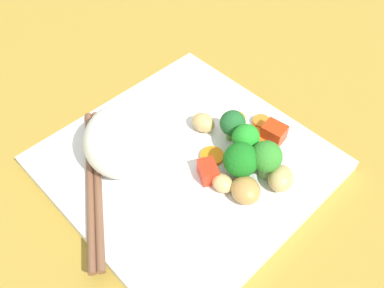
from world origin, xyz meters
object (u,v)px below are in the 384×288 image
Objects in this scene: square_plate at (186,164)px; carrot_slice_0 at (238,121)px; chopstick_pair at (94,182)px; rice_mound at (123,140)px; broccoli_floret_2 at (246,139)px.

carrot_slice_0 reaches higher than square_plate.
square_plate is 1.56× the size of chopstick_pair.
chopstick_pair is at bearing -116.16° from square_plate.
chopstick_pair is (0.09, -4.71, -3.19)cm from rice_mound.
rice_mound is at bearing -134.27° from square_plate.
carrot_slice_0 is at bearing 109.23° from chopstick_pair.
square_plate is 3.06× the size of rice_mound.
square_plate is 8.21cm from rice_mound.
carrot_slice_0 is 0.14× the size of chopstick_pair.
square_plate is 8.93cm from carrot_slice_0.
chopstick_pair reaches higher than carrot_slice_0.
broccoli_floret_2 is 0.26× the size of chopstick_pair.
carrot_slice_0 is at bearing 69.00° from rice_mound.
carrot_slice_0 is 19.25cm from chopstick_pair.
chopstick_pair reaches higher than square_plate.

